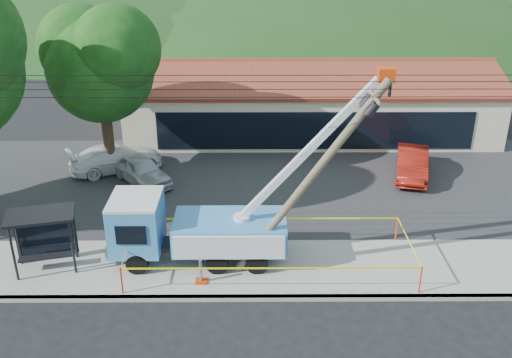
{
  "coord_description": "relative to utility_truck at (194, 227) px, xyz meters",
  "views": [
    {
      "loc": [
        0.45,
        -14.61,
        12.35
      ],
      "look_at": [
        0.56,
        5.0,
        3.42
      ],
      "focal_mm": 40.0,
      "sensor_mm": 36.0,
      "label": 1
    }
  ],
  "objects": [
    {
      "name": "curb",
      "position": [
        1.82,
        -2.5,
        -1.5
      ],
      "size": [
        60.0,
        0.25,
        0.15
      ],
      "primitive_type": "cube",
      "color": "gray",
      "rests_on": "ground"
    },
    {
      "name": "tree_lot",
      "position": [
        -5.18,
        8.4,
        4.63
      ],
      "size": [
        6.3,
        5.6,
        8.94
      ],
      "color": "#332316",
      "rests_on": "ground"
    },
    {
      "name": "car_silver",
      "position": [
        -3.39,
        7.31,
        -1.58
      ],
      "size": [
        3.79,
        4.22,
        1.39
      ],
      "primitive_type": "imported",
      "rotation": [
        0.0,
        0.0,
        0.66
      ],
      "color": "#B2B5BA",
      "rests_on": "ground"
    },
    {
      "name": "leaning_pole",
      "position": [
        4.49,
        -0.78,
        2.67
      ],
      "size": [
        5.38,
        1.67,
        7.59
      ],
      "color": "#4C4431",
      "rests_on": "ground"
    },
    {
      "name": "caution_tape",
      "position": [
        2.9,
        -0.45,
        -0.64
      ],
      "size": [
        10.7,
        3.73,
        1.08
      ],
      "color": "red",
      "rests_on": "ground"
    },
    {
      "name": "hill_center",
      "position": [
        11.82,
        50.4,
        -1.58
      ],
      "size": [
        89.6,
        64.0,
        32.0
      ],
      "primitive_type": "ellipsoid",
      "color": "#1C3D16",
      "rests_on": "ground"
    },
    {
      "name": "hill_east",
      "position": [
        31.82,
        50.4,
        -1.58
      ],
      "size": [
        72.8,
        52.0,
        26.0
      ],
      "primitive_type": "ellipsoid",
      "color": "#1C3D16",
      "rests_on": "ground"
    },
    {
      "name": "utility_truck",
      "position": [
        0.0,
        0.0,
        0.0
      ],
      "size": [
        10.32,
        3.62,
        7.66
      ],
      "color": "black",
      "rests_on": "ground"
    },
    {
      "name": "strip_mall",
      "position": [
        5.82,
        15.38,
        0.3
      ],
      "size": [
        22.5,
        8.53,
        4.67
      ],
      "color": "beige",
      "rests_on": "ground"
    },
    {
      "name": "sidewalk",
      "position": [
        1.82,
        -0.6,
        -1.5
      ],
      "size": [
        60.0,
        4.0,
        0.15
      ],
      "primitive_type": "cube",
      "color": "gray",
      "rests_on": "ground"
    },
    {
      "name": "car_red",
      "position": [
        10.53,
        8.01,
        -1.58
      ],
      "size": [
        2.54,
        4.63,
        1.45
      ],
      "primitive_type": "imported",
      "rotation": [
        0.0,
        0.0,
        -0.24
      ],
      "color": "maroon",
      "rests_on": "ground"
    },
    {
      "name": "bus_shelter",
      "position": [
        -5.64,
        -0.48,
        0.29
      ],
      "size": [
        2.73,
        2.03,
        2.36
      ],
      "rotation": [
        0.0,
        0.0,
        0.23
      ],
      "color": "black",
      "rests_on": "ground"
    },
    {
      "name": "parking_lot",
      "position": [
        1.82,
        7.4,
        -1.53
      ],
      "size": [
        60.0,
        12.0,
        0.1
      ],
      "primitive_type": "cube",
      "color": "#28282B",
      "rests_on": "ground"
    },
    {
      "name": "ground",
      "position": [
        1.82,
        -4.6,
        -1.58
      ],
      "size": [
        120.0,
        120.0,
        0.0
      ],
      "primitive_type": "plane",
      "color": "black",
      "rests_on": "ground"
    },
    {
      "name": "hill_west",
      "position": [
        -13.18,
        50.4,
        -1.58
      ],
      "size": [
        78.4,
        56.0,
        28.0
      ],
      "primitive_type": "ellipsoid",
      "color": "#1C3D16",
      "rests_on": "ground"
    },
    {
      "name": "car_white",
      "position": [
        -5.04,
        8.91,
        -1.58
      ],
      "size": [
        5.23,
        3.89,
        1.41
      ],
      "primitive_type": "imported",
      "rotation": [
        0.0,
        0.0,
        2.02
      ],
      "color": "white",
      "rests_on": "ground"
    }
  ]
}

